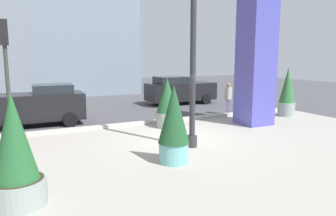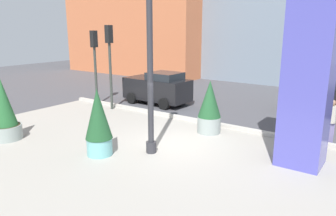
{
  "view_description": "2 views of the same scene",
  "coord_description": "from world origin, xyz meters",
  "px_view_note": "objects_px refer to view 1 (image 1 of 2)",
  "views": [
    {
      "loc": [
        -5.66,
        -10.26,
        3.1
      ],
      "look_at": [
        -0.64,
        0.0,
        1.25
      ],
      "focal_mm": 33.88,
      "sensor_mm": 36.0,
      "label": 1
    },
    {
      "loc": [
        6.42,
        -9.4,
        4.28
      ],
      "look_at": [
        -0.13,
        -0.17,
        1.45
      ],
      "focal_mm": 34.53,
      "sensor_mm": 36.0,
      "label": 2
    }
  ],
  "objects_px": {
    "potted_plant_near_left": "(287,93)",
    "pedestrian_crossing": "(228,97)",
    "traffic_light_corner": "(6,60)",
    "potted_plant_by_pillar": "(15,156)",
    "art_pillar_blue": "(256,61)",
    "car_far_lane": "(180,90)",
    "lamp_post": "(193,51)",
    "potted_plant_near_right": "(167,103)",
    "potted_plant_curbside": "(174,124)",
    "car_intersection": "(41,105)"
  },
  "relations": [
    {
      "from": "lamp_post",
      "to": "car_intersection",
      "type": "relative_size",
      "value": 1.74
    },
    {
      "from": "potted_plant_curbside",
      "to": "lamp_post",
      "type": "bearing_deg",
      "value": 41.98
    },
    {
      "from": "art_pillar_blue",
      "to": "traffic_light_corner",
      "type": "height_order",
      "value": "art_pillar_blue"
    },
    {
      "from": "traffic_light_corner",
      "to": "car_far_lane",
      "type": "bearing_deg",
      "value": 28.8
    },
    {
      "from": "art_pillar_blue",
      "to": "pedestrian_crossing",
      "type": "height_order",
      "value": "art_pillar_blue"
    },
    {
      "from": "lamp_post",
      "to": "potted_plant_by_pillar",
      "type": "height_order",
      "value": "lamp_post"
    },
    {
      "from": "lamp_post",
      "to": "car_far_lane",
      "type": "distance_m",
      "value": 10.52
    },
    {
      "from": "lamp_post",
      "to": "potted_plant_near_left",
      "type": "height_order",
      "value": "lamp_post"
    },
    {
      "from": "potted_plant_by_pillar",
      "to": "car_far_lane",
      "type": "height_order",
      "value": "potted_plant_by_pillar"
    },
    {
      "from": "lamp_post",
      "to": "art_pillar_blue",
      "type": "height_order",
      "value": "lamp_post"
    },
    {
      "from": "potted_plant_near_left",
      "to": "traffic_light_corner",
      "type": "height_order",
      "value": "traffic_light_corner"
    },
    {
      "from": "potted_plant_curbside",
      "to": "pedestrian_crossing",
      "type": "xyz_separation_m",
      "value": [
        6.23,
        5.73,
        -0.23
      ]
    },
    {
      "from": "art_pillar_blue",
      "to": "car_intersection",
      "type": "bearing_deg",
      "value": 155.18
    },
    {
      "from": "potted_plant_near_left",
      "to": "pedestrian_crossing",
      "type": "bearing_deg",
      "value": 146.59
    },
    {
      "from": "lamp_post",
      "to": "potted_plant_near_right",
      "type": "relative_size",
      "value": 3.06
    },
    {
      "from": "lamp_post",
      "to": "potted_plant_near_right",
      "type": "height_order",
      "value": "lamp_post"
    },
    {
      "from": "potted_plant_curbside",
      "to": "traffic_light_corner",
      "type": "height_order",
      "value": "traffic_light_corner"
    },
    {
      "from": "potted_plant_near_left",
      "to": "traffic_light_corner",
      "type": "xyz_separation_m",
      "value": [
        -13.06,
        0.83,
        1.74
      ]
    },
    {
      "from": "potted_plant_near_right",
      "to": "car_far_lane",
      "type": "bearing_deg",
      "value": 57.46
    },
    {
      "from": "lamp_post",
      "to": "pedestrian_crossing",
      "type": "height_order",
      "value": "lamp_post"
    },
    {
      "from": "art_pillar_blue",
      "to": "potted_plant_by_pillar",
      "type": "relative_size",
      "value": 2.42
    },
    {
      "from": "potted_plant_curbside",
      "to": "car_far_lane",
      "type": "relative_size",
      "value": 0.51
    },
    {
      "from": "potted_plant_by_pillar",
      "to": "potted_plant_near_left",
      "type": "xyz_separation_m",
      "value": [
        12.95,
        5.06,
        0.14
      ]
    },
    {
      "from": "art_pillar_blue",
      "to": "traffic_light_corner",
      "type": "distance_m",
      "value": 10.25
    },
    {
      "from": "potted_plant_near_right",
      "to": "traffic_light_corner",
      "type": "relative_size",
      "value": 0.5
    },
    {
      "from": "pedestrian_crossing",
      "to": "art_pillar_blue",
      "type": "bearing_deg",
      "value": -99.12
    },
    {
      "from": "potted_plant_by_pillar",
      "to": "car_intersection",
      "type": "height_order",
      "value": "potted_plant_by_pillar"
    },
    {
      "from": "traffic_light_corner",
      "to": "potted_plant_by_pillar",
      "type": "bearing_deg",
      "value": -88.95
    },
    {
      "from": "art_pillar_blue",
      "to": "potted_plant_curbside",
      "type": "distance_m",
      "value": 6.89
    },
    {
      "from": "lamp_post",
      "to": "potted_plant_curbside",
      "type": "distance_m",
      "value": 2.76
    },
    {
      "from": "traffic_light_corner",
      "to": "pedestrian_crossing",
      "type": "height_order",
      "value": "traffic_light_corner"
    },
    {
      "from": "potted_plant_curbside",
      "to": "car_intersection",
      "type": "relative_size",
      "value": 0.6
    },
    {
      "from": "art_pillar_blue",
      "to": "car_far_lane",
      "type": "relative_size",
      "value": 1.28
    },
    {
      "from": "car_far_lane",
      "to": "potted_plant_near_left",
      "type": "bearing_deg",
      "value": -64.83
    },
    {
      "from": "car_far_lane",
      "to": "pedestrian_crossing",
      "type": "distance_m",
      "value": 4.71
    },
    {
      "from": "potted_plant_curbside",
      "to": "traffic_light_corner",
      "type": "distance_m",
      "value": 6.75
    },
    {
      "from": "art_pillar_blue",
      "to": "potted_plant_by_pillar",
      "type": "distance_m",
      "value": 11.02
    },
    {
      "from": "potted_plant_curbside",
      "to": "car_intersection",
      "type": "bearing_deg",
      "value": 112.41
    },
    {
      "from": "pedestrian_crossing",
      "to": "traffic_light_corner",
      "type": "bearing_deg",
      "value": -175.4
    },
    {
      "from": "car_far_lane",
      "to": "potted_plant_by_pillar",
      "type": "bearing_deg",
      "value": -131.09
    },
    {
      "from": "traffic_light_corner",
      "to": "car_far_lane",
      "type": "distance_m",
      "value": 11.67
    },
    {
      "from": "potted_plant_by_pillar",
      "to": "pedestrian_crossing",
      "type": "distance_m",
      "value": 12.4
    },
    {
      "from": "potted_plant_curbside",
      "to": "potted_plant_by_pillar",
      "type": "relative_size",
      "value": 0.96
    },
    {
      "from": "potted_plant_by_pillar",
      "to": "potted_plant_near_left",
      "type": "relative_size",
      "value": 0.94
    },
    {
      "from": "potted_plant_curbside",
      "to": "traffic_light_corner",
      "type": "bearing_deg",
      "value": 131.29
    },
    {
      "from": "pedestrian_crossing",
      "to": "car_intersection",
      "type": "bearing_deg",
      "value": 170.23
    },
    {
      "from": "potted_plant_near_right",
      "to": "pedestrian_crossing",
      "type": "xyz_separation_m",
      "value": [
        4.33,
        1.39,
        -0.13
      ]
    },
    {
      "from": "art_pillar_blue",
      "to": "potted_plant_by_pillar",
      "type": "bearing_deg",
      "value": -157.07
    },
    {
      "from": "potted_plant_near_left",
      "to": "pedestrian_crossing",
      "type": "distance_m",
      "value": 3.06
    },
    {
      "from": "art_pillar_blue",
      "to": "potted_plant_by_pillar",
      "type": "height_order",
      "value": "art_pillar_blue"
    }
  ]
}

